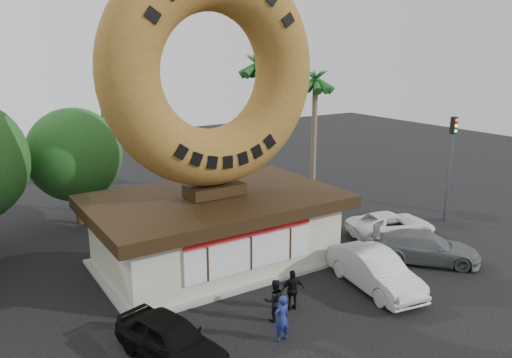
{
  "coord_description": "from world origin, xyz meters",
  "views": [
    {
      "loc": [
        -10.1,
        -13.27,
        9.71
      ],
      "look_at": [
        0.94,
        4.0,
        4.35
      ],
      "focal_mm": 35.0,
      "sensor_mm": 36.0,
      "label": 1
    }
  ],
  "objects": [
    {
      "name": "person_right",
      "position": [
        0.41,
        0.57,
        0.8
      ],
      "size": [
        1.01,
        0.65,
        1.61
      ],
      "primitive_type": "imported",
      "rotation": [
        0.0,
        0.0,
        2.85
      ],
      "color": "black",
      "rests_on": "ground"
    },
    {
      "name": "street_lamp",
      "position": [
        -1.86,
        16.0,
        4.48
      ],
      "size": [
        2.11,
        0.2,
        8.0
      ],
      "color": "#59595E",
      "rests_on": "ground"
    },
    {
      "name": "palm_far",
      "position": [
        11.0,
        12.5,
        7.48
      ],
      "size": [
        2.6,
        2.6,
        8.75
      ],
      "color": "#726651",
      "rests_on": "ground"
    },
    {
      "name": "car_black",
      "position": [
        -4.8,
        0.1,
        0.73
      ],
      "size": [
        2.86,
        4.6,
        1.46
      ],
      "primitive_type": "imported",
      "rotation": [
        0.0,
        0.0,
        0.29
      ],
      "color": "black",
      "rests_on": "ground"
    },
    {
      "name": "giant_donut",
      "position": [
        0.0,
        6.0,
        8.77
      ],
      "size": [
        9.94,
        2.53,
        9.94
      ],
      "primitive_type": "torus",
      "rotation": [
        1.57,
        0.0,
        0.0
      ],
      "color": "olive",
      "rests_on": "donut_shop"
    },
    {
      "name": "car_white",
      "position": [
        9.43,
        3.92,
        0.66
      ],
      "size": [
        5.15,
        3.47,
        1.31
      ],
      "primitive_type": "imported",
      "rotation": [
        0.0,
        0.0,
        1.27
      ],
      "color": "silver",
      "rests_on": "ground"
    },
    {
      "name": "car_grey",
      "position": [
        8.33,
        0.8,
        0.71
      ],
      "size": [
        4.81,
        4.9,
        1.42
      ],
      "primitive_type": "imported",
      "rotation": [
        0.0,
        0.0,
        0.76
      ],
      "color": "slate",
      "rests_on": "ground"
    },
    {
      "name": "donut_shop",
      "position": [
        0.0,
        5.98,
        1.77
      ],
      "size": [
        11.2,
        7.2,
        3.8
      ],
      "color": "beige",
      "rests_on": "ground"
    },
    {
      "name": "car_silver",
      "position": [
        4.34,
        0.12,
        0.8
      ],
      "size": [
        2.4,
        5.04,
        1.6
      ],
      "primitive_type": "imported",
      "rotation": [
        0.0,
        0.0,
        -0.15
      ],
      "color": "#B5B6BA",
      "rests_on": "ground"
    },
    {
      "name": "person_left",
      "position": [
        -1.17,
        -0.94,
        0.84
      ],
      "size": [
        0.62,
        0.41,
        1.68
      ],
      "primitive_type": "imported",
      "rotation": [
        0.0,
        0.0,
        3.16
      ],
      "color": "navy",
      "rests_on": "ground"
    },
    {
      "name": "palm_near",
      "position": [
        7.5,
        14.0,
        8.41
      ],
      "size": [
        2.6,
        2.6,
        9.75
      ],
      "color": "#726651",
      "rests_on": "ground"
    },
    {
      "name": "ground",
      "position": [
        0.0,
        0.0,
        0.0
      ],
      "size": [
        90.0,
        90.0,
        0.0
      ],
      "primitive_type": "plane",
      "color": "black",
      "rests_on": "ground"
    },
    {
      "name": "person_center",
      "position": [
        -0.63,
        0.27,
        0.81
      ],
      "size": [
        0.93,
        0.81,
        1.61
      ],
      "primitive_type": "imported",
      "rotation": [
        0.0,
        0.0,
        2.85
      ],
      "color": "black",
      "rests_on": "ground"
    },
    {
      "name": "tree_mid",
      "position": [
        -4.0,
        15.0,
        4.02
      ],
      "size": [
        5.2,
        5.2,
        6.63
      ],
      "color": "#473321",
      "rests_on": "ground"
    },
    {
      "name": "traffic_signal",
      "position": [
        14.0,
        3.99,
        3.87
      ],
      "size": [
        0.3,
        0.38,
        6.07
      ],
      "color": "#59595E",
      "rests_on": "ground"
    }
  ]
}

